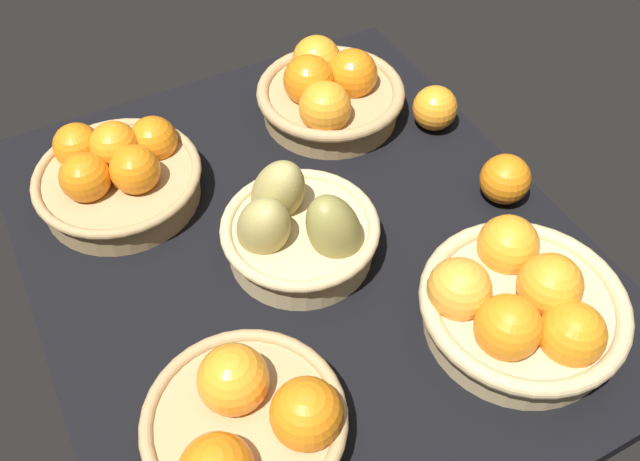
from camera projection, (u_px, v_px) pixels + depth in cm
name	position (u px, v px, depth cm)	size (l,w,h in cm)	color
market_tray	(305.00, 253.00, 96.51)	(84.00, 72.00, 3.00)	black
basket_far_right	(118.00, 174.00, 98.69)	(23.98, 23.98, 10.83)	tan
basket_near_right	(329.00, 92.00, 110.41)	(23.83, 23.83, 11.40)	tan
basket_far_left	(248.00, 424.00, 74.13)	(22.58, 22.58, 10.46)	tan
basket_near_left	(520.00, 305.00, 83.29)	(25.49, 25.49, 11.56)	tan
basket_center_pears	(297.00, 229.00, 91.19)	(22.45, 21.23, 14.61)	tan
loose_orange_front_gap	(505.00, 179.00, 98.79)	(7.30, 7.30, 7.30)	orange
loose_orange_back_gap	(435.00, 108.00, 109.30)	(7.16, 7.16, 7.16)	orange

